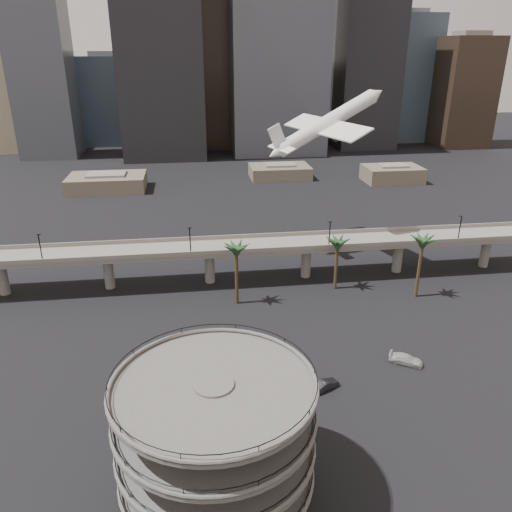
{
  "coord_description": "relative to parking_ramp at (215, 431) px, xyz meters",
  "views": [
    {
      "loc": [
        -14.34,
        -47.38,
        48.71
      ],
      "look_at": [
        -4.19,
        28.0,
        17.07
      ],
      "focal_mm": 35.0,
      "sensor_mm": 36.0,
      "label": 1
    }
  ],
  "objects": [
    {
      "name": "skyline",
      "position": [
        28.11,
        221.09,
        32.45
      ],
      "size": [
        269.0,
        86.0,
        115.71
      ],
      "color": "#7E7257",
      "rests_on": "ground"
    },
    {
      "name": "palm_trees",
      "position": [
        27.02,
        48.65,
        1.59
      ],
      "size": [
        42.4,
        10.4,
        14.0
      ],
      "color": "#43311C",
      "rests_on": "ground"
    },
    {
      "name": "ground",
      "position": [
        13.0,
        4.0,
        -9.84
      ],
      "size": [
        700.0,
        700.0,
        0.0
      ],
      "primitive_type": "plane",
      "color": "black",
      "rests_on": "ground"
    },
    {
      "name": "car_c",
      "position": [
        32.88,
        22.85,
        -9.03
      ],
      "size": [
        5.9,
        4.8,
        1.61
      ],
      "primitive_type": "imported",
      "rotation": [
        0.0,
        0.0,
        1.03
      ],
      "color": "#B8B8B3",
      "rests_on": "ground"
    },
    {
      "name": "overpass",
      "position": [
        13.0,
        59.0,
        -2.5
      ],
      "size": [
        130.0,
        9.3,
        14.7
      ],
      "color": "slate",
      "rests_on": "ground"
    },
    {
      "name": "low_buildings",
      "position": [
        19.89,
        146.3,
        -6.97
      ],
      "size": [
        135.0,
        27.5,
        6.8
      ],
      "color": "#625A48",
      "rests_on": "ground"
    },
    {
      "name": "parking_ramp",
      "position": [
        0.0,
        0.0,
        0.0
      ],
      "size": [
        22.2,
        22.2,
        17.35
      ],
      "color": "#53504D",
      "rests_on": "ground"
    },
    {
      "name": "airborne_jet",
      "position": [
        31.83,
        75.54,
        22.38
      ],
      "size": [
        32.05,
        30.1,
        16.81
      ],
      "rotation": [
        0.0,
        -0.41,
        0.32
      ],
      "color": "white",
      "rests_on": "ground"
    },
    {
      "name": "car_a",
      "position": [
        12.72,
        16.85,
        -9.09
      ],
      "size": [
        4.71,
        3.61,
        1.5
      ],
      "primitive_type": "imported",
      "rotation": [
        0.0,
        0.0,
        1.08
      ],
      "color": "#BF1B3D",
      "rests_on": "ground"
    },
    {
      "name": "car_b",
      "position": [
        17.83,
        18.11,
        -9.1
      ],
      "size": [
        4.71,
        3.44,
        1.48
      ],
      "primitive_type": "imported",
      "rotation": [
        0.0,
        0.0,
        2.04
      ],
      "color": "black",
      "rests_on": "ground"
    }
  ]
}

